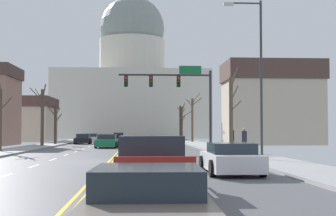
{
  "coord_description": "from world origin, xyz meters",
  "views": [
    {
      "loc": [
        1.52,
        -27.24,
        1.73
      ],
      "look_at": [
        4.62,
        24.88,
        4.06
      ],
      "focal_mm": 52.45,
      "sensor_mm": 36.0,
      "label": 1
    }
  ],
  "objects_px": {
    "sedan_near_01": "(146,148)",
    "pedestrian_00": "(244,139)",
    "street_lamp_right": "(257,66)",
    "sedan_oncoming_03": "(119,137)",
    "pickup_truck_near_04": "(152,167)",
    "sedan_oncoming_00": "(107,142)",
    "signal_gantry": "(178,89)",
    "pedestrian_01": "(232,138)",
    "sedan_oncoming_02": "(91,138)",
    "sedan_near_05": "(148,207)",
    "sedan_near_03": "(231,159)",
    "sedan_near_02": "(144,152)",
    "sedan_near_00": "(142,145)",
    "sedan_oncoming_01": "(83,139)",
    "bicycle_parked": "(251,150)"
  },
  "relations": [
    {
      "from": "sedan_oncoming_02",
      "to": "sedan_near_02",
      "type": "bearing_deg",
      "value": -81.2
    },
    {
      "from": "street_lamp_right",
      "to": "sedan_near_00",
      "type": "relative_size",
      "value": 1.92
    },
    {
      "from": "sedan_near_05",
      "to": "sedan_oncoming_01",
      "type": "height_order",
      "value": "sedan_oncoming_01"
    },
    {
      "from": "street_lamp_right",
      "to": "pedestrian_01",
      "type": "height_order",
      "value": "street_lamp_right"
    },
    {
      "from": "signal_gantry",
      "to": "sedan_oncoming_03",
      "type": "xyz_separation_m",
      "value": [
        -6.7,
        41.28,
        -4.63
      ]
    },
    {
      "from": "pedestrian_00",
      "to": "sedan_oncoming_01",
      "type": "bearing_deg",
      "value": 115.13
    },
    {
      "from": "sedan_oncoming_03",
      "to": "street_lamp_right",
      "type": "bearing_deg",
      "value": -80.08
    },
    {
      "from": "street_lamp_right",
      "to": "pedestrian_01",
      "type": "bearing_deg",
      "value": 87.06
    },
    {
      "from": "street_lamp_right",
      "to": "sedan_near_02",
      "type": "height_order",
      "value": "street_lamp_right"
    },
    {
      "from": "street_lamp_right",
      "to": "bicycle_parked",
      "type": "height_order",
      "value": "street_lamp_right"
    },
    {
      "from": "sedan_oncoming_03",
      "to": "pedestrian_01",
      "type": "distance_m",
      "value": 47.49
    },
    {
      "from": "pickup_truck_near_04",
      "to": "street_lamp_right",
      "type": "bearing_deg",
      "value": 64.46
    },
    {
      "from": "sedan_near_03",
      "to": "pickup_truck_near_04",
      "type": "xyz_separation_m",
      "value": [
        -3.27,
        -5.65,
        0.12
      ]
    },
    {
      "from": "sedan_near_01",
      "to": "pedestrian_01",
      "type": "distance_m",
      "value": 8.38
    },
    {
      "from": "sedan_oncoming_01",
      "to": "sedan_oncoming_02",
      "type": "height_order",
      "value": "sedan_oncoming_01"
    },
    {
      "from": "sedan_oncoming_01",
      "to": "bicycle_parked",
      "type": "relative_size",
      "value": 2.56
    },
    {
      "from": "sedan_oncoming_00",
      "to": "sedan_near_00",
      "type": "bearing_deg",
      "value": -73.24
    },
    {
      "from": "sedan_oncoming_03",
      "to": "pickup_truck_near_04",
      "type": "bearing_deg",
      "value": -86.88
    },
    {
      "from": "street_lamp_right",
      "to": "sedan_near_00",
      "type": "bearing_deg",
      "value": 120.57
    },
    {
      "from": "sedan_near_05",
      "to": "sedan_oncoming_00",
      "type": "height_order",
      "value": "sedan_oncoming_00"
    },
    {
      "from": "pedestrian_01",
      "to": "street_lamp_right",
      "type": "bearing_deg",
      "value": -92.94
    },
    {
      "from": "sedan_oncoming_00",
      "to": "sedan_oncoming_02",
      "type": "relative_size",
      "value": 1.03
    },
    {
      "from": "pickup_truck_near_04",
      "to": "pedestrian_01",
      "type": "height_order",
      "value": "pedestrian_01"
    },
    {
      "from": "street_lamp_right",
      "to": "sedan_oncoming_03",
      "type": "xyz_separation_m",
      "value": [
        -9.84,
        56.27,
        -4.62
      ]
    },
    {
      "from": "sedan_near_03",
      "to": "sedan_oncoming_00",
      "type": "height_order",
      "value": "sedan_oncoming_00"
    },
    {
      "from": "pickup_truck_near_04",
      "to": "sedan_oncoming_00",
      "type": "bearing_deg",
      "value": 95.73
    },
    {
      "from": "street_lamp_right",
      "to": "sedan_oncoming_00",
      "type": "relative_size",
      "value": 1.91
    },
    {
      "from": "sedan_oncoming_03",
      "to": "bicycle_parked",
      "type": "height_order",
      "value": "sedan_oncoming_03"
    },
    {
      "from": "pedestrian_00",
      "to": "sedan_near_03",
      "type": "bearing_deg",
      "value": -104.68
    },
    {
      "from": "sedan_near_01",
      "to": "pedestrian_00",
      "type": "height_order",
      "value": "pedestrian_00"
    },
    {
      "from": "sedan_oncoming_00",
      "to": "sedan_oncoming_03",
      "type": "distance_m",
      "value": 34.79
    },
    {
      "from": "pickup_truck_near_04",
      "to": "pedestrian_00",
      "type": "height_order",
      "value": "pedestrian_00"
    },
    {
      "from": "sedan_oncoming_00",
      "to": "bicycle_parked",
      "type": "height_order",
      "value": "sedan_oncoming_00"
    },
    {
      "from": "signal_gantry",
      "to": "street_lamp_right",
      "type": "height_order",
      "value": "street_lamp_right"
    },
    {
      "from": "sedan_oncoming_00",
      "to": "bicycle_parked",
      "type": "bearing_deg",
      "value": -61.67
    },
    {
      "from": "sedan_near_01",
      "to": "sedan_oncoming_00",
      "type": "bearing_deg",
      "value": 101.78
    },
    {
      "from": "sedan_near_02",
      "to": "sedan_oncoming_03",
      "type": "xyz_separation_m",
      "value": [
        -3.68,
        57.27,
        0.02
      ]
    },
    {
      "from": "sedan_oncoming_00",
      "to": "sedan_near_01",
      "type": "bearing_deg",
      "value": -78.22
    },
    {
      "from": "bicycle_parked",
      "to": "pickup_truck_near_04",
      "type": "bearing_deg",
      "value": -112.24
    },
    {
      "from": "sedan_oncoming_01",
      "to": "sedan_near_03",
      "type": "bearing_deg",
      "value": -75.88
    },
    {
      "from": "sedan_near_03",
      "to": "signal_gantry",
      "type": "bearing_deg",
      "value": 90.85
    },
    {
      "from": "street_lamp_right",
      "to": "sedan_oncoming_03",
      "type": "bearing_deg",
      "value": 99.92
    },
    {
      "from": "sedan_near_05",
      "to": "sedan_oncoming_02",
      "type": "height_order",
      "value": "sedan_oncoming_02"
    },
    {
      "from": "pickup_truck_near_04",
      "to": "sedan_near_05",
      "type": "bearing_deg",
      "value": -92.05
    },
    {
      "from": "sedan_near_02",
      "to": "sedan_oncoming_03",
      "type": "bearing_deg",
      "value": 93.68
    },
    {
      "from": "signal_gantry",
      "to": "sedan_oncoming_02",
      "type": "bearing_deg",
      "value": 108.77
    },
    {
      "from": "signal_gantry",
      "to": "sedan_near_02",
      "type": "relative_size",
      "value": 1.8
    },
    {
      "from": "sedan_near_00",
      "to": "sedan_oncoming_01",
      "type": "relative_size",
      "value": 1.0
    },
    {
      "from": "sedan_oncoming_01",
      "to": "sedan_oncoming_03",
      "type": "relative_size",
      "value": 1.04
    },
    {
      "from": "sedan_near_02",
      "to": "sedan_oncoming_02",
      "type": "xyz_separation_m",
      "value": [
        -7.07,
        45.69,
        -0.01
      ]
    }
  ]
}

